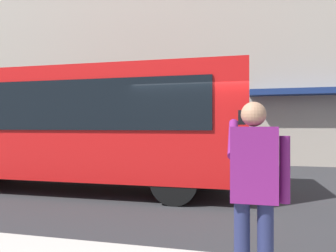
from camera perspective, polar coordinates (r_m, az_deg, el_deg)
ground_plane at (r=7.42m, az=5.55°, el=-12.74°), size 60.00×60.00×0.00m
building_facade_far at (r=14.67m, az=9.36°, el=17.23°), size 28.00×1.55×12.00m
red_bus at (r=8.58m, az=-17.34°, el=0.30°), size 9.05×2.54×3.08m
pedestrian_photographer at (r=2.89m, az=15.47°, el=-9.84°), size 0.53×0.52×1.70m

